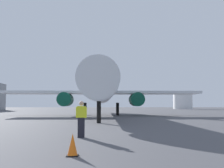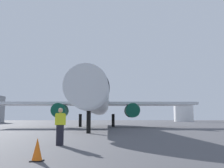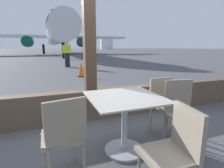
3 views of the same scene
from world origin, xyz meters
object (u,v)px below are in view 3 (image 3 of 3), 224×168
object	(u,v)px
cafe_chair_window_left	(181,108)
airplane	(56,35)
ground_crew_worker	(67,54)
fuel_storage_tank	(106,43)
dining_table	(125,117)
cafe_chair_aisle_right	(164,100)
cafe_chair_window_right	(175,147)
traffic_cone	(81,70)
cafe_chair_aisle_left	(64,132)

from	to	relation	value
cafe_chair_window_left	airplane	world-z (taller)	airplane
ground_crew_worker	fuel_storage_tank	bearing A→B (deg)	69.62
cafe_chair_window_left	ground_crew_worker	distance (m)	10.69
dining_table	cafe_chair_aisle_right	xyz separation A→B (m)	(0.80, 0.26, 0.06)
cafe_chair_window_right	traffic_cone	size ratio (longest dim) A/B	1.29
traffic_cone	ground_crew_worker	bearing A→B (deg)	91.84
dining_table	airplane	distance (m)	33.31
traffic_cone	cafe_chair_aisle_left	bearing A→B (deg)	-101.90
cafe_chair_aisle_right	fuel_storage_tank	size ratio (longest dim) A/B	0.13
airplane	fuel_storage_tank	distance (m)	63.17
cafe_chair_aisle_right	airplane	xyz separation A→B (m)	(0.27, 32.89, 3.03)
airplane	ground_crew_worker	world-z (taller)	airplane
dining_table	airplane	size ratio (longest dim) A/B	0.03
cafe_chair_aisle_left	dining_table	bearing A→B (deg)	18.40
dining_table	cafe_chair_aisle_right	size ratio (longest dim) A/B	1.01
cafe_chair_window_left	ground_crew_worker	bearing A→B (deg)	91.98
cafe_chair_aisle_right	cafe_chair_aisle_left	bearing A→B (deg)	-161.84
dining_table	fuel_storage_tank	world-z (taller)	fuel_storage_tank
cafe_chair_window_left	cafe_chair_aisle_right	size ratio (longest dim) A/B	1.03
cafe_chair_window_left	airplane	xyz separation A→B (m)	(0.26, 33.24, 3.04)
cafe_chair_aisle_right	airplane	bearing A→B (deg)	89.52
dining_table	cafe_chair_window_right	bearing A→B (deg)	-84.81
ground_crew_worker	cafe_chair_window_left	bearing A→B (deg)	-88.02
cafe_chair_aisle_right	cafe_chair_window_left	bearing A→B (deg)	-87.26
ground_crew_worker	airplane	bearing A→B (deg)	88.41
cafe_chair_aisle_right	fuel_storage_tank	bearing A→B (deg)	72.02
fuel_storage_tank	cafe_chair_aisle_left	bearing A→B (deg)	-108.79
cafe_chair_window_right	airplane	world-z (taller)	airplane
dining_table	ground_crew_worker	distance (m)	10.60
cafe_chair_window_right	cafe_chair_window_left	bearing A→B (deg)	46.15
ground_crew_worker	cafe_chair_aisle_right	bearing A→B (deg)	-88.04
cafe_chair_aisle_left	airplane	bearing A→B (deg)	86.83
cafe_chair_aisle_right	traffic_cone	xyz separation A→B (m)	(-0.21, 5.96, -0.22)
traffic_cone	cafe_chair_window_left	bearing A→B (deg)	-87.92
cafe_chair_aisle_left	airplane	distance (m)	33.60
cafe_chair_window_left	fuel_storage_tank	size ratio (longest dim) A/B	0.13
ground_crew_worker	cafe_chair_aisle_left	bearing A→B (deg)	-96.43
ground_crew_worker	cafe_chair_window_right	bearing A→B (deg)	-91.82
airplane	traffic_cone	world-z (taller)	airplane
dining_table	cafe_chair_aisle_right	distance (m)	0.84
cafe_chair_window_right	cafe_chair_aisle_right	world-z (taller)	cafe_chair_aisle_right
cafe_chair_aisle_left	traffic_cone	xyz separation A→B (m)	(1.36, 6.47, -0.21)
dining_table	cafe_chair_aisle_left	bearing A→B (deg)	-161.60
cafe_chair_window_left	traffic_cone	distance (m)	6.32
cafe_chair_window_left	airplane	bearing A→B (deg)	89.56
cafe_chair_window_right	ground_crew_worker	bearing A→B (deg)	88.18
cafe_chair_window_left	traffic_cone	world-z (taller)	cafe_chair_window_left
cafe_chair_aisle_right	ground_crew_worker	world-z (taller)	ground_crew_worker
traffic_cone	dining_table	bearing A→B (deg)	-95.36
ground_crew_worker	fuel_storage_tank	distance (m)	84.15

